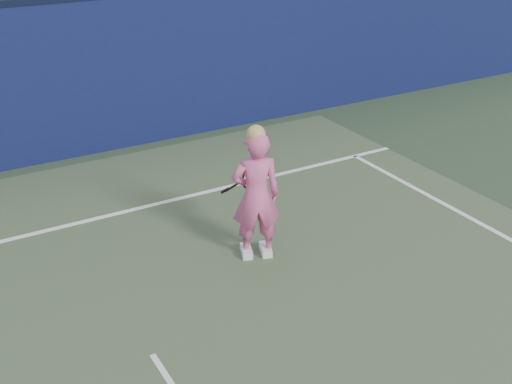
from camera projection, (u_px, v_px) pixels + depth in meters
backstop_wall at (14, 88)px, 9.95m from camera, size 24.00×0.40×2.50m
wall_cap at (0, 2)px, 9.38m from camera, size 24.00×0.42×0.10m
player at (256, 195)px, 7.55m from camera, size 0.68×0.56×1.68m
racket at (248, 179)px, 7.99m from camera, size 0.56×0.13×0.30m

